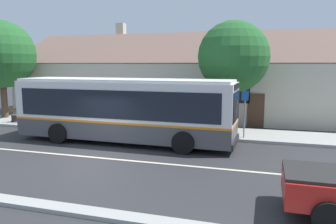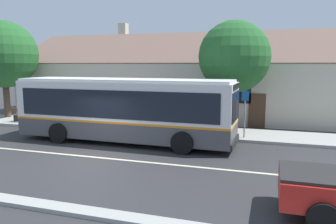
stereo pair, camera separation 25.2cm
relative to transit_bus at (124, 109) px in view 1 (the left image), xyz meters
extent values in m
plane|color=#2D2D30|center=(-0.39, -2.90, -1.70)|extent=(300.00, 300.00, 0.00)
cube|color=#9E9E99|center=(-0.39, 3.10, -1.63)|extent=(60.00, 3.00, 0.15)
cube|color=#9E9E99|center=(-0.39, -7.65, -1.64)|extent=(60.00, 0.50, 0.12)
cube|color=beige|center=(-0.39, -2.90, -1.70)|extent=(60.00, 0.16, 0.01)
cube|color=beige|center=(1.95, 11.15, 0.24)|extent=(27.89, 10.71, 3.89)
cube|color=brown|center=(1.95, 8.47, 3.40)|extent=(28.49, 5.42, 2.56)
cube|color=brown|center=(1.95, 13.83, 3.40)|extent=(28.49, 5.42, 2.56)
cube|color=beige|center=(-5.72, 12.22, 5.11)|extent=(0.70, 0.70, 1.20)
cube|color=black|center=(-7.81, 5.76, 0.44)|extent=(1.10, 0.06, 1.30)
cube|color=black|center=(-1.31, 5.76, 0.44)|extent=(1.10, 0.06, 1.30)
cube|color=black|center=(5.20, 5.76, 0.44)|extent=(1.10, 0.06, 1.30)
cube|color=#4C3323|center=(6.13, 5.76, -0.65)|extent=(1.00, 0.06, 2.10)
cube|color=#47474C|center=(-0.02, 0.00, -1.00)|extent=(10.93, 2.69, 0.86)
cube|color=orange|center=(-0.02, 0.00, -0.52)|extent=(10.95, 2.71, 0.10)
cube|color=white|center=(-0.02, 0.00, 0.44)|extent=(10.93, 2.69, 1.81)
cube|color=white|center=(-0.02, 0.00, 1.40)|extent=(10.71, 2.56, 0.12)
cube|color=black|center=(0.00, 1.26, 0.34)|extent=(10.02, 0.20, 1.31)
cube|color=black|center=(-0.04, -1.27, 0.34)|extent=(10.02, 0.20, 1.31)
cube|color=black|center=(5.44, -0.10, 0.34)|extent=(0.08, 2.20, 1.31)
cube|color=black|center=(5.44, -0.10, 1.20)|extent=(0.07, 1.75, 0.24)
cube|color=black|center=(5.46, -0.10, -1.30)|extent=(0.12, 2.50, 0.28)
cube|color=#B21919|center=(-1.36, 1.29, -1.00)|extent=(3.05, 0.08, 0.60)
cube|color=black|center=(4.25, 1.19, -0.22)|extent=(0.90, 0.05, 2.42)
cylinder|color=black|center=(3.38, 1.19, -1.20)|extent=(1.00, 0.30, 1.00)
cylinder|color=black|center=(3.34, -1.31, -1.20)|extent=(1.00, 0.30, 1.00)
cylinder|color=black|center=(-2.99, 1.30, -1.20)|extent=(1.00, 0.30, 1.00)
cylinder|color=black|center=(-3.03, -1.20, -1.20)|extent=(1.00, 0.30, 1.00)
cylinder|color=black|center=(8.18, -4.94, -1.32)|extent=(0.76, 0.26, 0.76)
cylinder|color=black|center=(8.19, -6.88, -1.32)|extent=(0.76, 0.26, 0.76)
cube|color=brown|center=(-8.25, 2.67, -1.10)|extent=(1.83, 0.10, 0.04)
cube|color=brown|center=(-8.25, 2.52, -1.10)|extent=(1.83, 0.10, 0.04)
cube|color=brown|center=(-8.25, 2.38, -1.10)|extent=(1.83, 0.10, 0.04)
cube|color=brown|center=(-8.25, 2.25, -0.80)|extent=(1.83, 0.04, 0.10)
cube|color=brown|center=(-8.25, 2.25, -0.66)|extent=(1.83, 0.04, 0.10)
cube|color=black|center=(-7.52, 2.52, -1.33)|extent=(0.08, 0.43, 0.45)
cube|color=black|center=(-8.99, 2.52, -1.33)|extent=(0.08, 0.43, 0.45)
cylinder|color=#4C3828|center=(4.85, 4.16, -0.20)|extent=(0.35, 0.35, 2.99)
sphere|color=#235B28|center=(4.85, 4.16, 2.60)|extent=(4.02, 4.02, 4.02)
sphere|color=#235B28|center=(5.16, 4.14, 1.99)|extent=(2.70, 2.70, 2.70)
cylinder|color=#4C3828|center=(-10.91, 3.81, -0.18)|extent=(0.43, 0.43, 3.04)
sphere|color=#235B28|center=(-10.91, 3.81, 2.85)|extent=(4.65, 4.65, 4.65)
sphere|color=#235B28|center=(-10.70, 3.79, 2.15)|extent=(2.78, 2.78, 2.78)
cylinder|color=gray|center=(5.69, 2.10, -0.35)|extent=(0.07, 0.07, 2.40)
cube|color=#1959A5|center=(5.69, 2.08, 0.60)|extent=(0.36, 0.03, 0.48)
camera|label=1|loc=(6.68, -14.75, 2.18)|focal=35.00mm
camera|label=2|loc=(6.92, -14.68, 2.18)|focal=35.00mm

